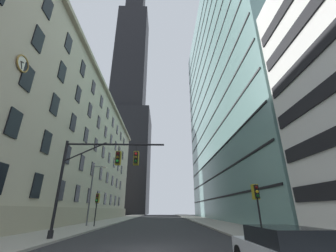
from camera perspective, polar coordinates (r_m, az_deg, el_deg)
name	(u,v)px	position (r m, az deg, el deg)	size (l,w,h in m)	color
ground_plane	(149,251)	(12.63, -5.21, -30.65)	(102.00, 160.00, 0.10)	#28282B
sidewalk_right	(311,248)	(14.83, 34.14, -25.58)	(5.00, 160.00, 0.15)	gray
station_building	(63,148)	(43.64, -26.41, -5.41)	(14.04, 63.43, 25.01)	#B2A88E
dark_skyscraper	(130,82)	(121.67, -10.33, 11.52)	(24.42, 24.42, 224.08)	black
glass_office_midrise	(238,91)	(55.48, 18.39, 9.05)	(16.32, 53.66, 58.49)	gray
traffic_signal_mast	(103,167)	(16.87, -17.07, -10.48)	(7.73, 0.63, 6.78)	black
traffic_light_near_right	(256,195)	(16.88, 22.73, -16.73)	(0.40, 0.63, 3.49)	black
traffic_light_far_left	(97,200)	(28.31, -18.58, -18.39)	(0.40, 0.63, 3.62)	black
street_lamppost	(93,189)	(29.34, -19.60, -15.67)	(1.80, 0.32, 7.17)	#47474C
parked_car	(285,251)	(8.70, 28.99, -27.42)	(2.01, 4.75, 1.42)	silver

